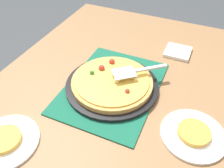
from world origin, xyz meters
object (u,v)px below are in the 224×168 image
(served_slice_left, at_px, (4,139))
(served_slice_right, at_px, (194,132))
(plate_near_left, at_px, (6,141))
(pizza_server, at_px, (135,71))
(pizza_pan, at_px, (112,85))
(plate_far_right, at_px, (193,135))
(pizza, at_px, (112,81))
(napkin_stack, at_px, (178,52))

(served_slice_left, distance_m, served_slice_right, 0.62)
(plate_near_left, height_order, served_slice_right, served_slice_right)
(pizza_server, bearing_deg, pizza_pan, 129.44)
(plate_far_right, xyz_separation_m, served_slice_right, (0.00, 0.00, 0.01))
(pizza, height_order, served_slice_right, pizza)
(served_slice_left, bearing_deg, plate_far_right, -63.83)
(pizza, height_order, pizza_server, pizza_server)
(pizza_pan, bearing_deg, napkin_stack, -28.70)
(plate_near_left, height_order, pizza_server, pizza_server)
(pizza_pan, relative_size, served_slice_right, 3.45)
(pizza_pan, xyz_separation_m, served_slice_right, (-0.11, -0.35, 0.01))
(plate_far_right, bearing_deg, served_slice_left, 116.17)
(plate_far_right, height_order, served_slice_right, served_slice_right)
(plate_near_left, relative_size, napkin_stack, 1.83)
(served_slice_left, xyz_separation_m, served_slice_right, (0.28, -0.56, 0.00))
(pizza_pan, bearing_deg, served_slice_left, 150.86)
(pizza, distance_m, plate_far_right, 0.36)
(plate_near_left, xyz_separation_m, napkin_stack, (0.74, -0.41, 0.00))
(plate_near_left, distance_m, served_slice_left, 0.01)
(pizza_pan, distance_m, plate_far_right, 0.36)
(plate_near_left, bearing_deg, plate_far_right, -63.83)
(served_slice_right, bearing_deg, plate_near_left, 116.17)
(pizza_pan, relative_size, pizza_server, 1.85)
(pizza_pan, xyz_separation_m, napkin_stack, (0.36, -0.20, -0.01))
(plate_far_right, bearing_deg, napkin_stack, 17.82)
(pizza, relative_size, plate_near_left, 1.50)
(served_slice_right, bearing_deg, pizza_server, 57.80)
(served_slice_right, distance_m, pizza_server, 0.32)
(pizza_pan, bearing_deg, served_slice_right, -107.38)
(served_slice_right, height_order, napkin_stack, served_slice_right)
(served_slice_left, xyz_separation_m, pizza_server, (0.45, -0.29, 0.05))
(plate_far_right, bearing_deg, pizza_server, 57.80)
(pizza, distance_m, napkin_stack, 0.41)
(pizza_pan, xyz_separation_m, plate_near_left, (-0.38, 0.21, -0.01))
(pizza, xyz_separation_m, served_slice_left, (-0.38, 0.21, -0.02))
(pizza, bearing_deg, pizza_server, -51.12)
(pizza, distance_m, served_slice_left, 0.44)
(pizza_pan, height_order, pizza_server, pizza_server)
(plate_far_right, bearing_deg, pizza_pan, 72.62)
(served_slice_right, bearing_deg, served_slice_left, 116.17)
(pizza, relative_size, pizza_server, 1.61)
(plate_far_right, bearing_deg, pizza, 72.50)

